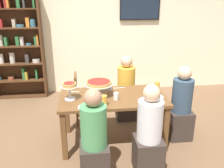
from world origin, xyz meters
name	(u,v)px	position (x,y,z in m)	size (l,w,h in m)	color
ground_plane	(113,141)	(0.00, 0.00, 0.00)	(12.00, 12.00, 0.00)	brown
rear_partition	(100,29)	(0.00, 2.20, 1.40)	(8.00, 0.12, 2.80)	beige
dining_table	(113,103)	(0.00, 0.00, 0.64)	(1.50, 0.81, 0.74)	brown
bookshelf	(15,44)	(-1.77, 2.01, 1.16)	(1.10, 0.30, 2.21)	#4C2D19
television	(140,7)	(0.84, 2.11, 1.85)	(0.85, 0.05, 0.52)	black
diner_far_right	(126,92)	(0.32, 0.72, 0.49)	(0.34, 0.34, 1.15)	#382D28
diner_head_east	(181,108)	(1.03, 0.00, 0.49)	(0.34, 0.34, 1.15)	#382D28
diner_near_left	(94,142)	(-0.31, -0.73, 0.49)	(0.34, 0.34, 1.15)	#382D28
diner_near_right	(149,136)	(0.36, -0.68, 0.49)	(0.34, 0.34, 1.15)	#382D28
chair_far_left	(83,96)	(-0.43, 0.68, 0.49)	(0.40, 0.40, 0.87)	brown
deep_dish_pizza_stand	(99,84)	(-0.19, 0.05, 0.92)	(0.39, 0.39, 0.22)	silver
personal_pizza_stand	(69,87)	(-0.60, -0.03, 0.92)	(0.22, 0.22, 0.24)	silver
salad_plate_near_diner	(155,97)	(0.58, -0.12, 0.76)	(0.26, 0.26, 0.07)	white
salad_plate_far_diner	(87,107)	(-0.38, -0.33, 0.76)	(0.22, 0.22, 0.07)	white
beer_glass_amber_tall	(157,87)	(0.67, 0.09, 0.82)	(0.06, 0.06, 0.16)	gold
beer_glass_amber_short	(104,101)	(-0.15, -0.29, 0.81)	(0.07, 0.07, 0.14)	gold
water_glass_clear_near	(110,87)	(-0.02, 0.24, 0.79)	(0.07, 0.07, 0.10)	white
water_glass_clear_far	(116,96)	(0.03, -0.12, 0.79)	(0.07, 0.07, 0.10)	white
cutlery_fork_near	(119,88)	(0.14, 0.31, 0.74)	(0.18, 0.02, 0.01)	silver
cutlery_knife_near	(73,92)	(-0.56, 0.24, 0.74)	(0.18, 0.02, 0.01)	silver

